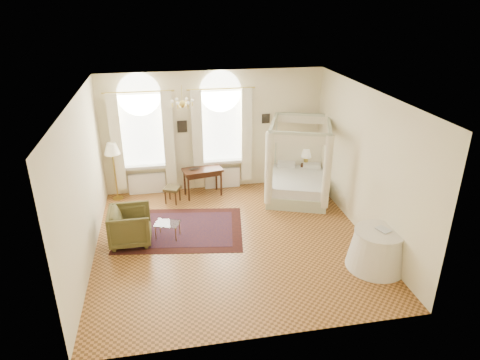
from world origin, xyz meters
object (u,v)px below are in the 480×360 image
(canopy_bed, at_px, (298,180))
(nightstand, at_px, (309,173))
(side_table, at_px, (377,249))
(armchair, at_px, (130,226))
(writing_desk, at_px, (203,173))
(coffee_table, at_px, (167,224))
(stool, at_px, (172,190))
(floor_lamp, at_px, (112,152))

(canopy_bed, xyz_separation_m, nightstand, (0.58, 0.76, -0.16))
(side_table, bearing_deg, nightstand, 90.00)
(nightstand, bearing_deg, armchair, -154.73)
(writing_desk, xyz_separation_m, coffee_table, (-1.03, -2.08, -0.33))
(stool, relative_size, coffee_table, 0.79)
(armchair, bearing_deg, floor_lamp, 11.40)
(writing_desk, bearing_deg, coffee_table, -116.31)
(canopy_bed, bearing_deg, stool, 175.57)
(writing_desk, height_order, armchair, armchair)
(armchair, bearing_deg, writing_desk, -40.83)
(nightstand, relative_size, side_table, 0.54)
(writing_desk, relative_size, floor_lamp, 0.71)
(coffee_table, distance_m, side_table, 4.54)
(side_table, bearing_deg, coffee_table, 155.12)
(stool, xyz_separation_m, side_table, (3.94, -3.69, 0.03))
(stool, relative_size, armchair, 0.56)
(nightstand, bearing_deg, side_table, -90.00)
(nightstand, bearing_deg, floor_lamp, 180.00)
(coffee_table, xyz_separation_m, side_table, (4.12, -1.91, 0.07))
(floor_lamp, bearing_deg, armchair, -78.54)
(coffee_table, bearing_deg, canopy_bed, 23.23)
(stool, bearing_deg, nightstand, 7.17)
(nightstand, xyz_separation_m, writing_desk, (-3.10, -0.20, 0.34))
(nightstand, height_order, floor_lamp, floor_lamp)
(canopy_bed, distance_m, floor_lamp, 4.96)
(coffee_table, height_order, floor_lamp, floor_lamp)
(canopy_bed, xyz_separation_m, floor_lamp, (-4.82, 0.76, 0.88))
(canopy_bed, height_order, writing_desk, canopy_bed)
(canopy_bed, height_order, side_table, canopy_bed)
(writing_desk, xyz_separation_m, armchair, (-1.83, -2.13, -0.25))
(armchair, xyz_separation_m, coffee_table, (0.81, 0.05, -0.08))
(canopy_bed, height_order, floor_lamp, canopy_bed)
(canopy_bed, relative_size, floor_lamp, 1.47)
(writing_desk, distance_m, armchair, 2.82)
(stool, distance_m, coffee_table, 1.79)
(canopy_bed, bearing_deg, armchair, -160.16)
(coffee_table, bearing_deg, side_table, -24.88)
(nightstand, bearing_deg, writing_desk, -176.29)
(coffee_table, bearing_deg, writing_desk, 63.69)
(writing_desk, relative_size, side_table, 0.94)
(writing_desk, relative_size, coffee_table, 1.76)
(canopy_bed, relative_size, nightstand, 3.63)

